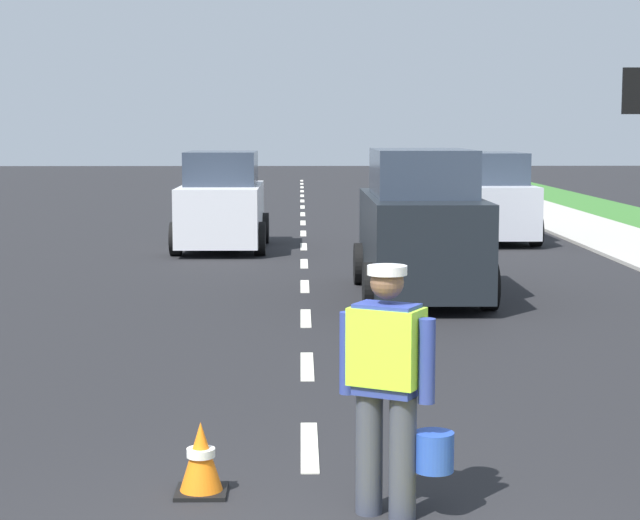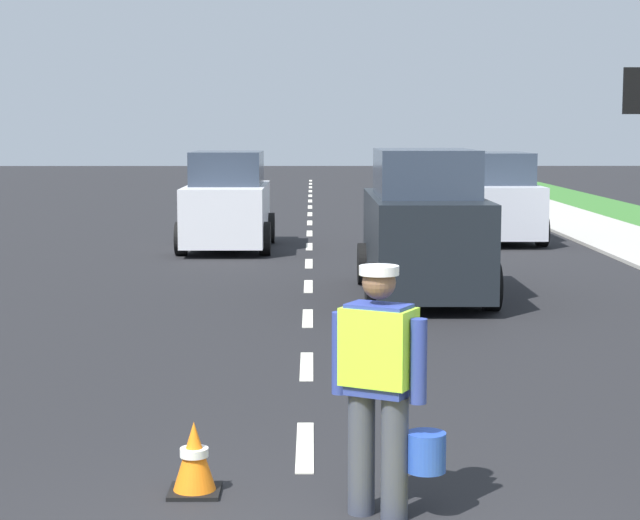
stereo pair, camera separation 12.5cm
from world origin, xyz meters
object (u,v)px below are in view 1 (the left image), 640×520
(car_parked_far, at_px, (487,200))
(car_oncoming_second, at_px, (222,204))
(road_worker, at_px, (390,378))
(traffic_cone_near, at_px, (201,459))
(car_outgoing_ahead, at_px, (420,228))

(car_parked_far, distance_m, car_oncoming_second, 6.15)
(road_worker, distance_m, traffic_cone_near, 1.52)
(car_outgoing_ahead, bearing_deg, traffic_cone_near, -105.51)
(road_worker, relative_size, car_oncoming_second, 0.44)
(traffic_cone_near, xyz_separation_m, car_parked_far, (4.95, 17.44, 0.68))
(car_outgoing_ahead, bearing_deg, road_worker, -97.39)
(traffic_cone_near, bearing_deg, car_parked_far, 74.16)
(road_worker, height_order, car_parked_far, car_parked_far)
(car_outgoing_ahead, relative_size, car_oncoming_second, 1.11)
(road_worker, bearing_deg, car_parked_far, 78.43)
(car_parked_far, bearing_deg, car_outgoing_ahead, -106.20)
(car_parked_far, xyz_separation_m, car_oncoming_second, (-5.91, -1.70, 0.02))
(car_parked_far, bearing_deg, road_worker, -101.57)
(road_worker, height_order, car_outgoing_ahead, car_outgoing_ahead)
(car_parked_far, relative_size, car_oncoming_second, 1.07)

